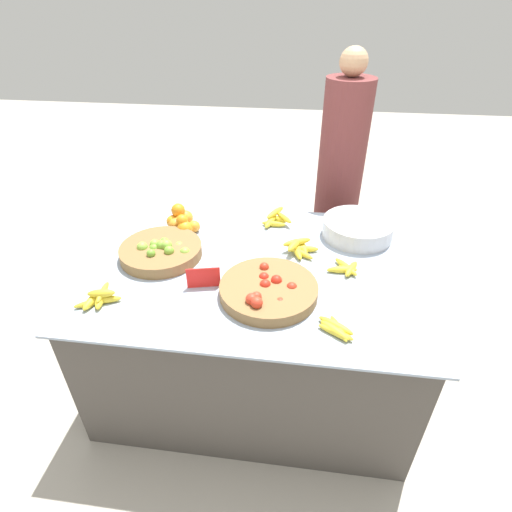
{
  "coord_description": "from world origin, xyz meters",
  "views": [
    {
      "loc": [
        0.2,
        -1.55,
        1.83
      ],
      "look_at": [
        0.0,
        0.0,
        0.78
      ],
      "focal_mm": 28.0,
      "sensor_mm": 36.0,
      "label": 1
    }
  ],
  "objects_px": {
    "lime_bowl": "(161,251)",
    "price_sign": "(203,278)",
    "tomato_basket": "(268,290)",
    "vendor_person": "(338,189)",
    "metal_bowl": "(357,228)"
  },
  "relations": [
    {
      "from": "tomato_basket",
      "to": "metal_bowl",
      "type": "relative_size",
      "value": 1.15
    },
    {
      "from": "lime_bowl",
      "to": "metal_bowl",
      "type": "distance_m",
      "value": 1.02
    },
    {
      "from": "vendor_person",
      "to": "price_sign",
      "type": "bearing_deg",
      "value": -119.4
    },
    {
      "from": "tomato_basket",
      "to": "vendor_person",
      "type": "bearing_deg",
      "value": 73.3
    },
    {
      "from": "tomato_basket",
      "to": "vendor_person",
      "type": "height_order",
      "value": "vendor_person"
    },
    {
      "from": "lime_bowl",
      "to": "vendor_person",
      "type": "height_order",
      "value": "vendor_person"
    },
    {
      "from": "lime_bowl",
      "to": "price_sign",
      "type": "distance_m",
      "value": 0.34
    },
    {
      "from": "vendor_person",
      "to": "metal_bowl",
      "type": "bearing_deg",
      "value": -82.66
    },
    {
      "from": "lime_bowl",
      "to": "metal_bowl",
      "type": "xyz_separation_m",
      "value": [
        0.97,
        0.32,
        0.01
      ]
    },
    {
      "from": "price_sign",
      "to": "vendor_person",
      "type": "relative_size",
      "value": 0.09
    },
    {
      "from": "tomato_basket",
      "to": "price_sign",
      "type": "xyz_separation_m",
      "value": [
        -0.29,
        0.02,
        0.02
      ]
    },
    {
      "from": "lime_bowl",
      "to": "tomato_basket",
      "type": "height_order",
      "value": "lime_bowl"
    },
    {
      "from": "lime_bowl",
      "to": "vendor_person",
      "type": "distance_m",
      "value": 1.27
    },
    {
      "from": "lime_bowl",
      "to": "tomato_basket",
      "type": "relative_size",
      "value": 0.94
    },
    {
      "from": "lime_bowl",
      "to": "vendor_person",
      "type": "bearing_deg",
      "value": 45.31
    }
  ]
}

